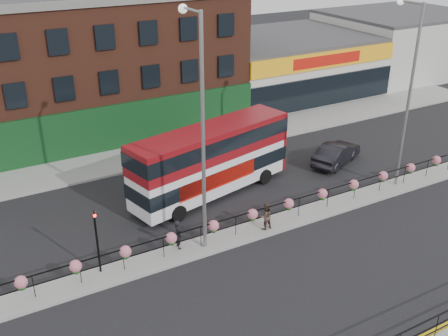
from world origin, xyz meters
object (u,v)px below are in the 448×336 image
double_decker_bus (212,154)px  pedestrian_a (178,234)px  lamp_column_west (200,116)px  car (336,153)px  lamp_column_east (408,81)px  pedestrian_b (265,216)px

double_decker_bus → pedestrian_a: double_decker_bus is taller
double_decker_bus → pedestrian_a: 6.36m
pedestrian_a → lamp_column_west: size_ratio=0.13×
car → pedestrian_a: size_ratio=3.04×
lamp_column_west → double_decker_bus: bearing=56.8°
double_decker_bus → car: bearing=-1.5°
lamp_column_east → double_decker_bus: bearing=156.8°
lamp_column_east → lamp_column_west: bearing=-178.9°
pedestrian_b → lamp_column_east: (9.85, 0.63, 5.64)m
double_decker_bus → lamp_column_west: lamp_column_west is taller
pedestrian_a → lamp_column_west: 6.12m
pedestrian_b → lamp_column_west: 6.96m
lamp_column_east → pedestrian_a: bearing=-180.0°
double_decker_bus → pedestrian_a: bearing=-133.9°
lamp_column_west → lamp_column_east: lamp_column_west is taller
double_decker_bus → lamp_column_east: 11.89m
pedestrian_b → lamp_column_west: bearing=-7.9°
pedestrian_a → pedestrian_b: size_ratio=1.01×
double_decker_bus → car: 9.51m
pedestrian_a → pedestrian_b: pedestrian_a is taller
pedestrian_b → lamp_column_west: size_ratio=0.13×
double_decker_bus → lamp_column_east: bearing=-23.2°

